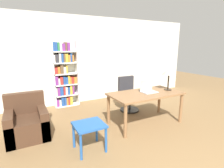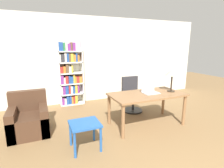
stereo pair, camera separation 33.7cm
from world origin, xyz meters
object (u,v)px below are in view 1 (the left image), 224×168
office_chair (128,95)px  bookshelf (64,76)px  desk (146,97)px  laptop (148,90)px  side_table_blue (89,129)px  armchair (27,123)px  table_lamp (169,72)px

office_chair → bookshelf: (-1.50, 1.19, 0.51)m
bookshelf → desk: bearing=-57.1°
laptop → side_table_blue: bearing=-165.0°
desk → bookshelf: size_ratio=0.87×
armchair → bookshelf: bearing=53.3°
laptop → office_chair: (0.04, 0.89, -0.37)m
office_chair → laptop: bearing=-92.4°
side_table_blue → bookshelf: bookshelf is taller
laptop → desk: bearing=-163.3°
laptop → table_lamp: (0.54, -0.08, 0.38)m
laptop → armchair: size_ratio=0.41×
laptop → table_lamp: table_lamp is taller
desk → laptop: laptop is taller
side_table_blue → armchair: armchair is taller
table_lamp → bookshelf: bookshelf is taller
desk → office_chair: 0.95m
desk → side_table_blue: size_ratio=3.26×
table_lamp → armchair: table_lamp is taller
table_lamp → side_table_blue: bearing=-170.5°
desk → table_lamp: table_lamp is taller
side_table_blue → laptop: bearing=15.0°
laptop → bookshelf: bearing=125.1°
laptop → armchair: laptop is taller
table_lamp → armchair: 3.31m
laptop → side_table_blue: size_ratio=0.68×
bookshelf → armchair: bearing=-126.7°
desk → office_chair: bearing=81.7°
side_table_blue → armchair: 1.39m
desk → bookshelf: bookshelf is taller
armchair → office_chair: bearing=6.8°
side_table_blue → office_chair: bearing=38.3°
office_chair → armchair: bearing=-173.2°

